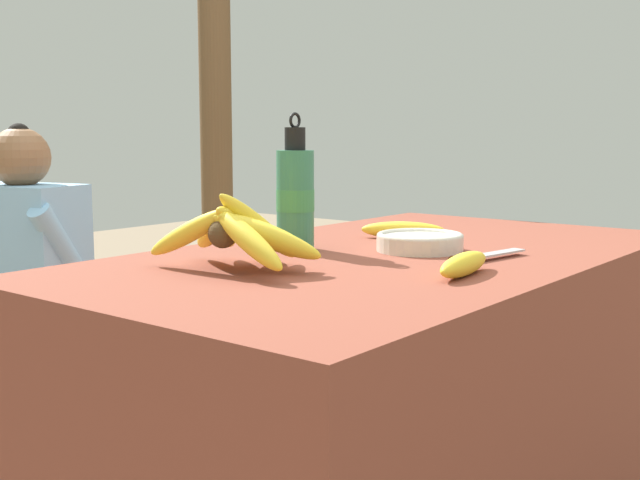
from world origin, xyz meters
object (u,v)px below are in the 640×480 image
object	(u,v)px
serving_bowl	(420,241)
banana_bunch_green	(188,289)
seated_vendor	(14,283)
banana_bunch_ripe	(239,232)
knife	(477,257)
water_bottle	(295,197)
wooden_bench	(74,353)
loose_banana_front	(464,264)
loose_banana_side	(403,230)
support_post_far	(216,110)

from	to	relation	value
serving_bowl	banana_bunch_green	distance (m)	1.37
seated_vendor	banana_bunch_ripe	bearing A→B (deg)	67.25
knife	water_bottle	bearing A→B (deg)	113.63
wooden_bench	loose_banana_front	bearing A→B (deg)	-97.17
water_bottle	wooden_bench	bearing A→B (deg)	82.91
wooden_bench	water_bottle	bearing A→B (deg)	-97.09
water_bottle	seated_vendor	size ratio (longest dim) A/B	0.28
water_bottle	loose_banana_side	world-z (taller)	water_bottle
wooden_bench	support_post_far	size ratio (longest dim) A/B	0.73
knife	wooden_bench	xyz separation A→B (m)	(0.03, 1.41, -0.45)
serving_bowl	banana_bunch_green	bearing A→B (deg)	69.68
seated_vendor	support_post_far	size ratio (longest dim) A/B	0.47
banana_bunch_ripe	knife	world-z (taller)	banana_bunch_ripe
loose_banana_side	wooden_bench	xyz separation A→B (m)	(-0.16, 1.11, -0.46)
banana_bunch_ripe	wooden_bench	xyz separation A→B (m)	(0.39, 1.11, -0.51)
wooden_bench	banana_bunch_ripe	bearing A→B (deg)	-109.39
loose_banana_side	support_post_far	world-z (taller)	support_post_far
knife	support_post_far	bearing A→B (deg)	69.46
wooden_bench	seated_vendor	bearing A→B (deg)	-168.79
banana_bunch_ripe	water_bottle	size ratio (longest dim) A/B	1.17
banana_bunch_ripe	wooden_bench	bearing A→B (deg)	70.61
loose_banana_side	knife	xyz separation A→B (m)	(-0.20, -0.30, -0.01)
water_bottle	loose_banana_side	bearing A→B (deg)	-16.78
banana_bunch_ripe	wooden_bench	distance (m)	1.29
loose_banana_front	loose_banana_side	world-z (taller)	same
loose_banana_side	water_bottle	bearing A→B (deg)	163.22
serving_bowl	water_bottle	size ratio (longest dim) A/B	0.63
banana_bunch_ripe	loose_banana_side	distance (m)	0.56
water_bottle	loose_banana_front	bearing A→B (deg)	-97.36
banana_bunch_ripe	support_post_far	xyz separation A→B (m)	(1.40, 1.50, 0.27)
loose_banana_front	loose_banana_side	xyz separation A→B (m)	(0.35, 0.35, 0.00)
serving_bowl	seated_vendor	distance (m)	1.24
knife	wooden_bench	size ratio (longest dim) A/B	0.14
banana_bunch_ripe	banana_bunch_green	world-z (taller)	banana_bunch_ripe
serving_bowl	loose_banana_side	size ratio (longest dim) A/B	0.95
serving_bowl	banana_bunch_green	size ratio (longest dim) A/B	0.61
water_bottle	wooden_bench	xyz separation A→B (m)	(0.13, 1.03, -0.55)
water_bottle	knife	xyz separation A→B (m)	(0.10, -0.39, -0.10)
knife	support_post_far	distance (m)	2.11
loose_banana_front	support_post_far	size ratio (longest dim) A/B	0.09
water_bottle	seated_vendor	world-z (taller)	water_bottle
water_bottle	loose_banana_front	distance (m)	0.45
serving_bowl	wooden_bench	size ratio (longest dim) A/B	0.11
loose_banana_front	seated_vendor	size ratio (longest dim) A/B	0.19
loose_banana_front	banana_bunch_green	bearing A→B (deg)	65.52
water_bottle	loose_banana_front	xyz separation A→B (m)	(-0.06, -0.44, -0.09)
serving_bowl	support_post_far	xyz separation A→B (m)	(0.99, 1.64, 0.32)
serving_bowl	loose_banana_front	bearing A→B (deg)	-133.44
loose_banana_front	wooden_bench	xyz separation A→B (m)	(0.18, 1.46, -0.46)
knife	support_post_far	size ratio (longest dim) A/B	0.10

